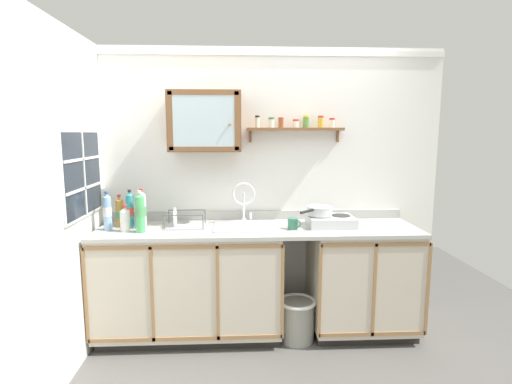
# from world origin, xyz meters

# --- Properties ---
(floor) EXTENTS (5.66, 5.66, 0.00)m
(floor) POSITION_xyz_m (0.00, 0.00, 0.00)
(floor) COLOR #565451
(floor) RESTS_ON ground
(back_wall) EXTENTS (3.26, 0.07, 2.42)m
(back_wall) POSITION_xyz_m (0.00, 0.72, 1.22)
(back_wall) COLOR white
(back_wall) RESTS_ON ground
(side_wall_left) EXTENTS (0.05, 3.50, 2.42)m
(side_wall_left) POSITION_xyz_m (-1.35, -0.25, 1.21)
(side_wall_left) COLOR white
(side_wall_left) RESTS_ON ground
(lower_cabinet_run) EXTENTS (1.50, 0.62, 0.90)m
(lower_cabinet_run) POSITION_xyz_m (-0.57, 0.39, 0.45)
(lower_cabinet_run) COLOR black
(lower_cabinet_run) RESTS_ON ground
(lower_cabinet_run_right) EXTENTS (0.87, 0.62, 0.90)m
(lower_cabinet_run_right) POSITION_xyz_m (0.88, 0.39, 0.45)
(lower_cabinet_run_right) COLOR black
(lower_cabinet_run_right) RESTS_ON ground
(countertop) EXTENTS (2.62, 0.65, 0.03)m
(countertop) POSITION_xyz_m (0.00, 0.39, 0.91)
(countertop) COLOR #B2B2AD
(countertop) RESTS_ON lower_cabinet_run
(backsplash) EXTENTS (2.62, 0.02, 0.08)m
(backsplash) POSITION_xyz_m (0.00, 0.69, 0.97)
(backsplash) COLOR #B2B2AD
(backsplash) RESTS_ON countertop
(sink) EXTENTS (0.48, 0.45, 0.49)m
(sink) POSITION_xyz_m (-0.12, 0.44, 0.92)
(sink) COLOR silver
(sink) RESTS_ON countertop
(hot_plate_stove) EXTENTS (0.38, 0.30, 0.09)m
(hot_plate_stove) POSITION_xyz_m (0.61, 0.41, 0.97)
(hot_plate_stove) COLOR silver
(hot_plate_stove) RESTS_ON countertop
(saucepan) EXTENTS (0.30, 0.31, 0.08)m
(saucepan) POSITION_xyz_m (0.51, 0.43, 1.06)
(saucepan) COLOR silver
(saucepan) RESTS_ON hot_plate_stove
(bottle_juice_amber_0) EXTENTS (0.07, 0.07, 0.26)m
(bottle_juice_amber_0) POSITION_xyz_m (-1.15, 0.51, 1.04)
(bottle_juice_amber_0) COLOR gold
(bottle_juice_amber_0) RESTS_ON countertop
(bottle_opaque_white_1) EXTENTS (0.08, 0.08, 0.21)m
(bottle_opaque_white_1) POSITION_xyz_m (-1.05, 0.31, 1.02)
(bottle_opaque_white_1) COLOR white
(bottle_opaque_white_1) RESTS_ON countertop
(bottle_water_clear_2) EXTENTS (0.07, 0.07, 0.33)m
(bottle_water_clear_2) POSITION_xyz_m (-0.94, 0.41, 1.08)
(bottle_water_clear_2) COLOR silver
(bottle_water_clear_2) RESTS_ON countertop
(bottle_water_blue_3) EXTENTS (0.07, 0.07, 0.31)m
(bottle_water_blue_3) POSITION_xyz_m (-1.20, 0.36, 1.07)
(bottle_water_blue_3) COLOR #8CB7E0
(bottle_water_blue_3) RESTS_ON countertop
(bottle_detergent_teal_4) EXTENTS (0.06, 0.06, 0.31)m
(bottle_detergent_teal_4) POSITION_xyz_m (-1.05, 0.47, 1.07)
(bottle_detergent_teal_4) COLOR teal
(bottle_detergent_teal_4) RESTS_ON countertop
(bottle_soda_green_5) EXTENTS (0.07, 0.07, 0.33)m
(bottle_soda_green_5) POSITION_xyz_m (-0.93, 0.28, 1.08)
(bottle_soda_green_5) COLOR #4CB266
(bottle_soda_green_5) RESTS_ON countertop
(dish_rack) EXTENTS (0.33, 0.23, 0.16)m
(dish_rack) POSITION_xyz_m (-0.61, 0.42, 0.95)
(dish_rack) COLOR #B2B2B7
(dish_rack) RESTS_ON countertop
(mug) EXTENTS (0.10, 0.10, 0.09)m
(mug) POSITION_xyz_m (0.28, 0.32, 0.97)
(mug) COLOR #337259
(mug) RESTS_ON countertop
(wall_cabinet) EXTENTS (0.59, 0.32, 0.49)m
(wall_cabinet) POSITION_xyz_m (-0.43, 0.55, 1.79)
(wall_cabinet) COLOR brown
(spice_shelf) EXTENTS (0.83, 0.14, 0.23)m
(spice_shelf) POSITION_xyz_m (0.34, 0.63, 1.74)
(spice_shelf) COLOR brown
(window) EXTENTS (0.03, 0.72, 0.65)m
(window) POSITION_xyz_m (-1.32, 0.22, 1.39)
(window) COLOR #262D38
(trash_bin) EXTENTS (0.31, 0.31, 0.35)m
(trash_bin) POSITION_xyz_m (0.32, 0.25, 0.18)
(trash_bin) COLOR gray
(trash_bin) RESTS_ON ground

